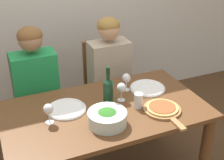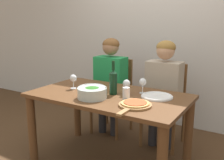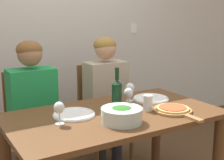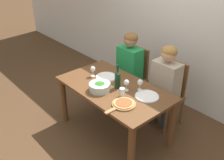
% 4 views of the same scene
% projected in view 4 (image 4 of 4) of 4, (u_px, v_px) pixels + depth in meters
% --- Properties ---
extents(ground_plane, '(40.00, 40.00, 0.00)m').
position_uv_depth(ground_plane, '(114.00, 132.00, 3.73)').
color(ground_plane, '#4C331E').
extents(back_wall, '(10.00, 0.06, 2.70)m').
position_uv_depth(back_wall, '(183.00, 21.00, 3.88)').
color(back_wall, silver).
rests_on(back_wall, ground).
extents(dining_table, '(1.51, 0.85, 0.74)m').
position_uv_depth(dining_table, '(114.00, 95.00, 3.44)').
color(dining_table, brown).
rests_on(dining_table, ground).
extents(chair_left, '(0.42, 0.42, 0.94)m').
position_uv_depth(chair_left, '(133.00, 75.00, 4.19)').
color(chair_left, brown).
rests_on(chair_left, ground).
extents(chair_right, '(0.42, 0.42, 0.94)m').
position_uv_depth(chair_right, '(169.00, 92.00, 3.73)').
color(chair_right, brown).
rests_on(chair_right, ground).
extents(person_woman, '(0.47, 0.51, 1.22)m').
position_uv_depth(person_woman, '(129.00, 64.00, 4.02)').
color(person_woman, '#28282D').
rests_on(person_woman, ground).
extents(person_man, '(0.47, 0.51, 1.22)m').
position_uv_depth(person_man, '(165.00, 80.00, 3.55)').
color(person_man, '#28282D').
rests_on(person_man, ground).
extents(wine_bottle, '(0.08, 0.08, 0.32)m').
position_uv_depth(wine_bottle, '(118.00, 79.00, 3.31)').
color(wine_bottle, black).
rests_on(wine_bottle, dining_table).
extents(broccoli_bowl, '(0.27, 0.27, 0.11)m').
position_uv_depth(broccoli_bowl, '(100.00, 87.00, 3.29)').
color(broccoli_bowl, silver).
rests_on(broccoli_bowl, dining_table).
extents(dinner_plate_left, '(0.29, 0.29, 0.02)m').
position_uv_depth(dinner_plate_left, '(106.00, 77.00, 3.61)').
color(dinner_plate_left, white).
rests_on(dinner_plate_left, dining_table).
extents(dinner_plate_right, '(0.29, 0.29, 0.02)m').
position_uv_depth(dinner_plate_right, '(147.00, 96.00, 3.17)').
color(dinner_plate_right, white).
rests_on(dinner_plate_right, dining_table).
extents(pizza_on_board, '(0.28, 0.42, 0.04)m').
position_uv_depth(pizza_on_board, '(123.00, 104.00, 3.01)').
color(pizza_on_board, '#9E7042').
rests_on(pizza_on_board, dining_table).
extents(wine_glass_left, '(0.07, 0.07, 0.15)m').
position_uv_depth(wine_glass_left, '(93.00, 69.00, 3.60)').
color(wine_glass_left, silver).
rests_on(wine_glass_left, dining_table).
extents(wine_glass_right, '(0.07, 0.07, 0.15)m').
position_uv_depth(wine_glass_right, '(140.00, 83.00, 3.27)').
color(wine_glass_right, silver).
rests_on(wine_glass_right, dining_table).
extents(wine_glass_centre, '(0.07, 0.07, 0.15)m').
position_uv_depth(wine_glass_centre, '(126.00, 83.00, 3.26)').
color(wine_glass_centre, silver).
rests_on(wine_glass_centre, dining_table).
extents(water_tumbler, '(0.07, 0.07, 0.12)m').
position_uv_depth(water_tumbler, '(122.00, 92.00, 3.15)').
color(water_tumbler, silver).
rests_on(water_tumbler, dining_table).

